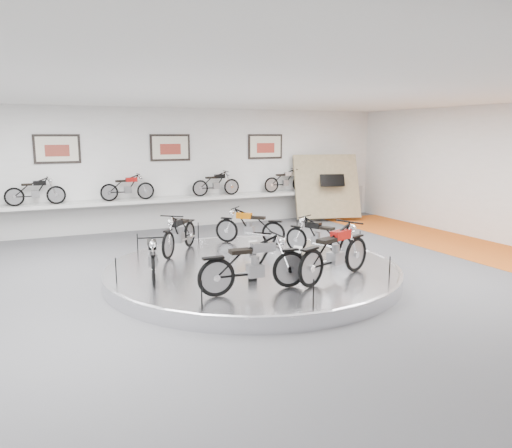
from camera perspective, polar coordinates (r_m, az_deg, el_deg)
name	(u,v)px	position (r m, az deg, el deg)	size (l,w,h in m)	color
floor	(258,282)	(10.84, 0.28, -6.62)	(16.00, 16.00, 0.00)	#4E4E50
ceiling	(259,91)	(10.41, 0.30, 14.96)	(16.00, 16.00, 0.00)	white
wall_back	(171,169)	(17.02, -9.74, 6.24)	(16.00, 16.00, 0.00)	white
orange_carpet_strip	(485,251)	(14.94, 24.71, -2.84)	(2.40, 12.60, 0.01)	#C44910
dado_band	(172,212)	(17.16, -9.57, 1.41)	(15.68, 0.04, 1.10)	#BCBCBA
display_platform	(253,272)	(11.06, -0.38, -5.46)	(6.40, 6.40, 0.30)	silver
platform_rim	(253,266)	(11.03, -0.38, -4.86)	(6.40, 6.40, 0.10)	#B2B2BA
shelf	(174,199)	(16.83, -9.37, 2.79)	(11.00, 0.55, 0.10)	silver
poster_left	(57,149)	(16.40, -21.78, 7.97)	(1.35, 0.06, 0.88)	beige
poster_center	(170,148)	(16.95, -9.77, 8.60)	(1.35, 0.06, 0.88)	beige
poster_right	(265,147)	(18.17, 1.08, 8.84)	(1.35, 0.06, 0.88)	beige
display_panel	(327,186)	(18.53, 8.10, 4.28)	(2.40, 0.12, 2.40)	tan
shelf_bike_a	(35,193)	(16.20, -23.90, 3.24)	(1.22, 0.42, 0.73)	black
shelf_bike_b	(128,189)	(16.45, -14.46, 3.89)	(1.22, 0.42, 0.73)	#9C110E
shelf_bike_c	(216,185)	(17.23, -4.58, 4.46)	(1.22, 0.42, 0.73)	black
shelf_bike_d	(286,182)	(18.33, 3.40, 4.82)	(1.22, 0.42, 0.73)	#A1A1A5
bike_a	(318,236)	(11.90, 7.14, -1.40)	(1.56, 0.55, 0.92)	black
bike_b	(250,226)	(13.02, -0.73, -0.23)	(1.63, 0.57, 0.96)	#C16108
bike_c	(179,233)	(12.20, -8.76, -0.99)	(1.67, 0.59, 0.98)	black
bike_d	(152,255)	(10.23, -11.75, -3.50)	(1.54, 0.54, 0.90)	black
bike_e	(254,264)	(9.05, -0.22, -4.56)	(1.81, 0.64, 1.06)	#A1A1A5
bike_f	(335,252)	(9.97, 9.02, -3.14)	(1.90, 0.67, 1.12)	#9C110E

